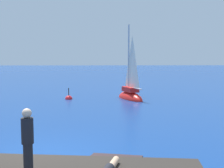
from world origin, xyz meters
TOP-DOWN VIEW (x-y plane):
  - ground_plane at (0.00, 0.00)m, footprint 160.00×160.00m
  - sailboat_near at (3.94, 12.18)m, footprint 2.30×3.43m
  - person_standing at (0.21, -2.92)m, footprint 0.28×0.28m
  - marker_buoy at (-0.76, 12.23)m, footprint 0.56×0.56m

SIDE VIEW (x-z plane):
  - ground_plane at x=0.00m, z-range 0.00..0.00m
  - marker_buoy at x=-0.76m, z-range -0.56..0.57m
  - sailboat_near at x=3.94m, z-range -2.76..3.43m
  - person_standing at x=0.21m, z-range 0.60..2.22m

